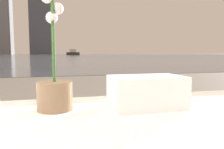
# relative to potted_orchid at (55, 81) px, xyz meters

# --- Properties ---
(potted_orchid) EXTENTS (0.13, 0.13, 0.45)m
(potted_orchid) POSITION_rel_potted_orchid_xyz_m (0.00, 0.00, 0.00)
(potted_orchid) COLOR #8C6B4C
(potted_orchid) RESTS_ON bathtub
(towel_stack) EXTENTS (0.27, 0.17, 0.12)m
(towel_stack) POSITION_rel_potted_orchid_xyz_m (0.34, -0.05, -0.04)
(towel_stack) COLOR white
(towel_stack) RESTS_ON bathtub
(harbor_water) EXTENTS (180.00, 110.00, 0.01)m
(harbor_water) POSITION_rel_potted_orchid_xyz_m (0.46, 61.12, -0.62)
(harbor_water) COLOR slate
(harbor_water) RESTS_ON ground_plane
(harbor_boat_0) EXTENTS (4.31, 5.66, 2.04)m
(harbor_boat_0) POSITION_rel_potted_orchid_xyz_m (5.34, 76.93, 0.10)
(harbor_boat_0) COLOR #2D2D33
(harbor_boat_0) RESTS_ON harbor_water
(skyline_tower_2) EXTENTS (11.70, 7.44, 38.31)m
(skyline_tower_2) POSITION_rel_potted_orchid_xyz_m (-7.23, 117.12, 18.53)
(skyline_tower_2) COLOR #4C515B
(skyline_tower_2) RESTS_ON ground_plane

